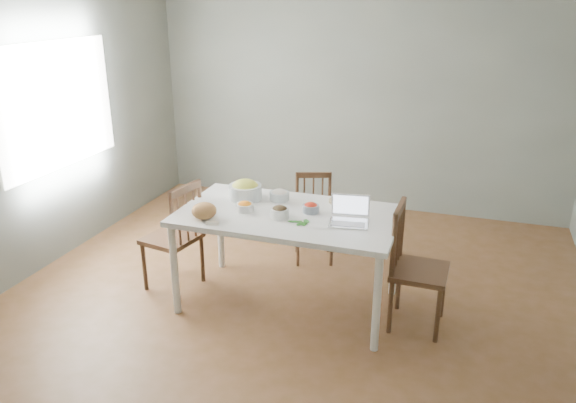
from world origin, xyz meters
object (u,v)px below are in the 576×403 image
(bowl_squash, at_px, (245,190))
(chair_left, at_px, (172,235))
(chair_right, at_px, (420,268))
(laptop, at_px, (349,212))
(bread_boule, at_px, (204,211))
(dining_table, at_px, (288,259))
(chair_far, at_px, (314,219))

(bowl_squash, bearing_deg, chair_left, -158.50)
(chair_right, relative_size, laptop, 3.33)
(chair_right, height_order, bread_boule, chair_right)
(chair_right, height_order, laptop, laptop)
(chair_left, height_order, bread_boule, chair_left)
(chair_right, distance_m, bread_boule, 1.75)
(bread_boule, xyz_separation_m, laptop, (1.12, 0.25, 0.04))
(chair_right, xyz_separation_m, laptop, (-0.56, -0.08, 0.44))
(dining_table, height_order, bowl_squash, bowl_squash)
(chair_right, bearing_deg, chair_left, 92.84)
(chair_far, bearing_deg, dining_table, -107.94)
(dining_table, xyz_separation_m, laptop, (0.52, -0.07, 0.52))
(chair_far, height_order, laptop, laptop)
(chair_far, height_order, chair_right, chair_right)
(laptop, bearing_deg, bowl_squash, 156.13)
(dining_table, bearing_deg, chair_far, 91.77)
(chair_left, bearing_deg, chair_far, 141.76)
(chair_left, relative_size, bread_boule, 4.98)
(bowl_squash, bearing_deg, bread_boule, -104.23)
(dining_table, height_order, bread_boule, bread_boule)
(laptop, bearing_deg, dining_table, 164.15)
(laptop, bearing_deg, chair_left, 170.67)
(dining_table, bearing_deg, chair_left, -178.01)
(chair_left, bearing_deg, dining_table, 102.34)
(chair_left, bearing_deg, bowl_squash, 121.85)
(dining_table, bearing_deg, laptop, -7.70)
(dining_table, distance_m, bread_boule, 0.83)
(dining_table, distance_m, chair_far, 0.89)
(bread_boule, bearing_deg, chair_far, 64.90)
(chair_right, distance_m, laptop, 0.72)
(laptop, bearing_deg, bread_boule, -175.56)
(dining_table, height_order, chair_far, chair_far)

